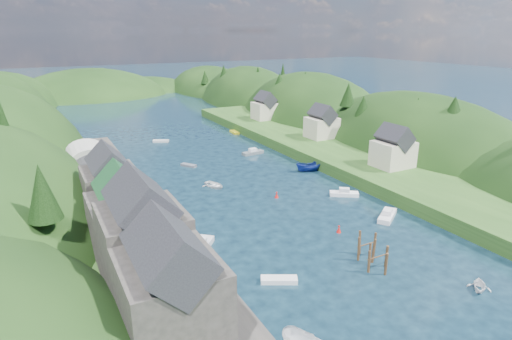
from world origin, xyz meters
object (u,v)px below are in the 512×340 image
piling_cluster_far (366,248)px  channel_buoy_far (277,195)px  channel_buoy_near (339,229)px  piling_cluster_near (378,261)px

piling_cluster_far → channel_buoy_far: bearing=88.9°
channel_buoy_near → piling_cluster_far: bearing=-101.7°
piling_cluster_near → channel_buoy_far: size_ratio=3.22×
piling_cluster_near → channel_buoy_far: 26.13m
channel_buoy_near → channel_buoy_far: 15.89m
piling_cluster_near → channel_buoy_near: bearing=77.6°
piling_cluster_near → channel_buoy_near: piling_cluster_near is taller
piling_cluster_near → piling_cluster_far: bearing=75.9°
piling_cluster_near → piling_cluster_far: 2.89m
piling_cluster_near → channel_buoy_near: 10.51m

